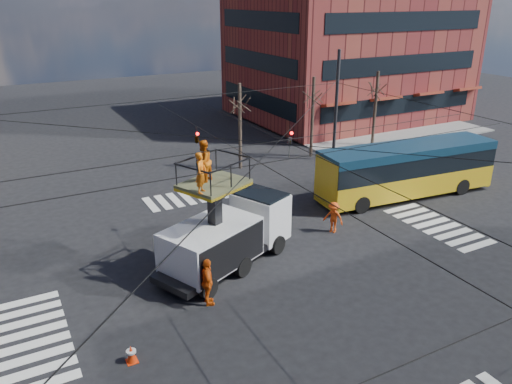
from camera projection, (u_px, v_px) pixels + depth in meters
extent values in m
plane|color=black|center=(275.00, 271.00, 22.25)|extent=(120.00, 120.00, 0.00)
cube|color=slate|center=(353.00, 121.00, 48.66)|extent=(18.00, 18.00, 0.12)
cube|color=maroon|center=(347.00, 44.00, 49.01)|extent=(20.00, 16.00, 14.00)
cube|color=black|center=(400.00, 105.00, 44.11)|extent=(17.00, 0.12, 1.58)
cube|color=black|center=(257.00, 100.00, 46.31)|extent=(0.12, 13.60, 1.58)
cube|color=black|center=(404.00, 64.00, 42.83)|extent=(17.00, 0.12, 1.57)
cube|color=black|center=(257.00, 61.00, 45.02)|extent=(0.12, 13.60, 1.57)
cube|color=black|center=(408.00, 21.00, 41.55)|extent=(17.00, 0.12, 1.57)
cube|color=black|center=(258.00, 20.00, 43.74)|extent=(0.12, 13.60, 1.57)
cylinder|color=#2D2D30|center=(336.00, 107.00, 35.89)|extent=(0.24, 0.24, 8.00)
cylinder|color=black|center=(176.00, 98.00, 30.01)|extent=(24.00, 0.03, 0.03)
cylinder|color=black|center=(480.00, 117.00, 25.41)|extent=(0.03, 24.00, 0.03)
cylinder|color=black|center=(277.00, 143.00, 20.09)|extent=(24.02, 24.02, 0.03)
cylinder|color=black|center=(277.00, 143.00, 20.09)|extent=(24.02, 24.02, 0.03)
cylinder|color=black|center=(292.00, 158.00, 19.21)|extent=(24.00, 0.03, 0.03)
cylinder|color=black|center=(262.00, 143.00, 21.18)|extent=(24.00, 0.03, 0.03)
cylinder|color=black|center=(250.00, 157.00, 19.71)|extent=(0.03, 24.00, 0.03)
cylinder|color=black|center=(301.00, 149.00, 20.76)|extent=(0.03, 24.00, 0.03)
imported|color=black|center=(290.00, 137.00, 23.94)|extent=(0.16, 0.20, 1.00)
imported|color=black|center=(196.00, 133.00, 23.74)|extent=(0.26, 1.24, 0.50)
cylinder|color=#382B21|center=(240.00, 127.00, 34.42)|extent=(0.24, 0.24, 6.00)
cylinder|color=#382B21|center=(312.00, 118.00, 37.05)|extent=(0.24, 0.24, 6.00)
cylinder|color=#382B21|center=(375.00, 110.00, 39.67)|extent=(0.24, 0.24, 6.00)
cube|color=black|center=(225.00, 255.00, 22.51)|extent=(7.29, 4.86, 0.30)
cube|color=#BBBEC0|center=(260.00, 216.00, 24.05)|extent=(2.62, 2.92, 2.20)
cube|color=black|center=(261.00, 201.00, 23.75)|extent=(2.40, 2.75, 0.80)
cube|color=#BBBEC0|center=(211.00, 244.00, 21.52)|extent=(4.85, 3.99, 1.80)
cylinder|color=black|center=(277.00, 244.00, 23.65)|extent=(0.96, 0.69, 0.90)
cylinder|color=black|center=(240.00, 231.00, 24.96)|extent=(0.96, 0.69, 0.90)
cylinder|color=black|center=(242.00, 266.00, 21.74)|extent=(0.96, 0.69, 0.90)
cylinder|color=black|center=(204.00, 251.00, 23.05)|extent=(0.96, 0.69, 0.90)
cylinder|color=black|center=(208.00, 288.00, 20.12)|extent=(0.96, 0.69, 0.90)
cylinder|color=black|center=(169.00, 270.00, 21.44)|extent=(0.96, 0.69, 0.90)
cube|color=black|center=(215.00, 214.00, 21.25)|extent=(0.59, 0.59, 2.77)
cube|color=#494B2D|center=(214.00, 183.00, 20.74)|extent=(3.23, 2.98, 0.12)
cube|color=yellow|center=(214.00, 186.00, 20.78)|extent=(3.23, 2.98, 0.12)
imported|color=orange|center=(201.00, 173.00, 19.34)|extent=(0.69, 0.71, 1.64)
imported|color=orange|center=(203.00, 161.00, 20.46)|extent=(1.10, 1.05, 1.78)
cube|color=gold|center=(406.00, 181.00, 30.31)|extent=(11.43, 3.62, 1.30)
cube|color=black|center=(408.00, 162.00, 29.87)|extent=(11.42, 3.57, 1.10)
cube|color=#0E2B3F|center=(409.00, 149.00, 29.57)|extent=(11.43, 3.62, 0.50)
cube|color=gold|center=(327.00, 183.00, 28.08)|extent=(0.48, 2.48, 2.80)
cube|color=gold|center=(476.00, 160.00, 32.06)|extent=(0.48, 2.48, 2.80)
cube|color=black|center=(326.00, 202.00, 28.49)|extent=(0.39, 2.60, 0.30)
cube|color=gold|center=(330.00, 162.00, 27.66)|extent=(0.25, 1.60, 0.35)
cylinder|color=black|center=(362.00, 204.00, 28.05)|extent=(1.02, 0.39, 1.00)
cylinder|color=black|center=(339.00, 190.00, 30.07)|extent=(1.02, 0.39, 1.00)
cylinder|color=black|center=(462.00, 187.00, 30.68)|extent=(1.02, 0.39, 1.00)
cylinder|color=black|center=(435.00, 175.00, 32.70)|extent=(1.02, 0.39, 1.00)
cone|color=#F9340A|center=(131.00, 354.00, 16.62)|extent=(0.36, 0.36, 0.65)
imported|color=#CE4E0D|center=(207.00, 282.00, 19.50)|extent=(0.74, 1.25, 2.00)
imported|color=#E3440E|center=(333.00, 217.00, 25.62)|extent=(1.07, 1.24, 1.66)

